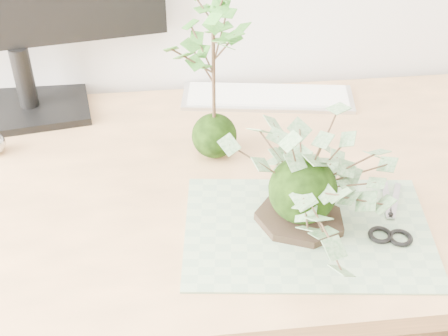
{
  "coord_description": "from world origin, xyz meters",
  "views": [
    {
      "loc": [
        -0.09,
        0.32,
        1.47
      ],
      "look_at": [
        0.0,
        1.14,
        0.84
      ],
      "focal_mm": 50.0,
      "sensor_mm": 36.0,
      "label": 1
    }
  ],
  "objects_px": {
    "ivy_kokedama": "(305,164)",
    "keyboard": "(268,97)",
    "desk": "(252,214)",
    "maple_kokedama": "(213,34)"
  },
  "relations": [
    {
      "from": "desk",
      "to": "maple_kokedama",
      "type": "bearing_deg",
      "value": 126.53
    },
    {
      "from": "keyboard",
      "to": "desk",
      "type": "bearing_deg",
      "value": -96.03
    },
    {
      "from": "desk",
      "to": "maple_kokedama",
      "type": "height_order",
      "value": "maple_kokedama"
    },
    {
      "from": "maple_kokedama",
      "to": "keyboard",
      "type": "distance_m",
      "value": 0.35
    },
    {
      "from": "desk",
      "to": "ivy_kokedama",
      "type": "xyz_separation_m",
      "value": [
        0.06,
        -0.13,
        0.22
      ]
    },
    {
      "from": "ivy_kokedama",
      "to": "maple_kokedama",
      "type": "bearing_deg",
      "value": 119.71
    },
    {
      "from": "desk",
      "to": "maple_kokedama",
      "type": "distance_m",
      "value": 0.36
    },
    {
      "from": "maple_kokedama",
      "to": "keyboard",
      "type": "relative_size",
      "value": 0.93
    },
    {
      "from": "desk",
      "to": "keyboard",
      "type": "relative_size",
      "value": 4.05
    },
    {
      "from": "ivy_kokedama",
      "to": "keyboard",
      "type": "relative_size",
      "value": 0.82
    }
  ]
}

